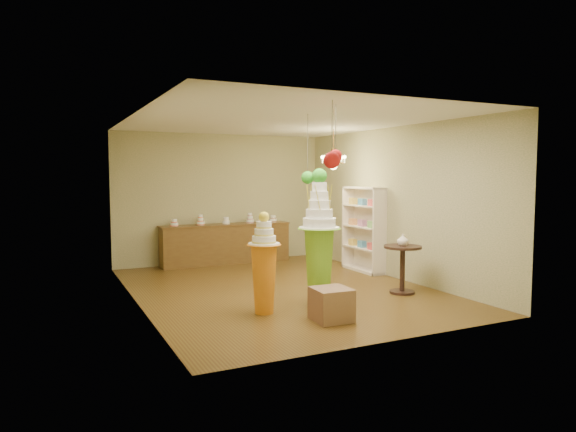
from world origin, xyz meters
name	(u,v)px	position (x,y,z in m)	size (l,w,h in m)	color
floor	(280,289)	(0.00, 0.00, 0.00)	(6.50, 6.50, 0.00)	#533A16
ceiling	(280,121)	(0.00, 0.00, 3.00)	(6.50, 6.50, 0.00)	silver
wall_back	(222,198)	(0.00, 3.25, 1.50)	(5.00, 0.04, 3.00)	tan
wall_front	(392,221)	(0.00, -3.25, 1.50)	(5.00, 0.04, 3.00)	tan
wall_left	(136,210)	(-2.50, 0.00, 1.50)	(0.04, 6.50, 3.00)	tan
wall_right	(393,203)	(2.50, 0.00, 1.50)	(0.04, 6.50, 3.00)	tan
pedestal_green	(319,250)	(0.02, -1.41, 0.90)	(0.70, 0.70, 2.16)	#7CC52B
pedestal_orange	(264,271)	(-0.89, -1.37, 0.64)	(0.48, 0.48, 1.52)	orange
burlap_riser	(331,304)	(-0.19, -2.14, 0.23)	(0.51, 0.51, 0.46)	#876549
sideboard	(226,243)	(0.00, 2.97, 0.48)	(3.04, 0.54, 1.16)	brown
shelving_unit	(363,229)	(2.34, 0.80, 0.90)	(0.33, 1.20, 1.80)	white
round_table	(402,263)	(1.77, -1.23, 0.54)	(0.65, 0.65, 0.83)	black
vase	(403,240)	(1.77, -1.23, 0.94)	(0.20, 0.20, 0.20)	white
pom_red_left	(332,160)	(-0.49, -2.63, 2.24)	(0.22, 0.22, 0.87)	#464232
pom_green_mid	(308,177)	(-0.06, -1.17, 2.02)	(0.20, 0.20, 1.09)	#464232
pom_red_right	(336,156)	(-0.26, -2.33, 2.31)	(0.18, 0.18, 0.78)	#464232
chandelier	(333,163)	(1.64, 0.89, 2.30)	(0.67, 0.67, 0.85)	#C49045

